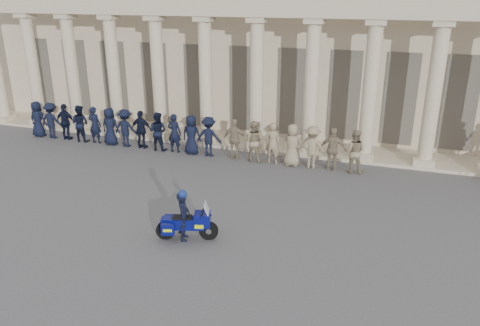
% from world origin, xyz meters
% --- Properties ---
extents(ground, '(90.00, 90.00, 0.00)m').
position_xyz_m(ground, '(0.00, 0.00, 0.00)').
color(ground, '#49494C').
rests_on(ground, ground).
extents(building, '(40.00, 12.50, 9.00)m').
position_xyz_m(building, '(-0.00, 14.74, 4.52)').
color(building, '#C1AF90').
rests_on(building, ground).
extents(officer_rank, '(17.52, 0.72, 1.91)m').
position_xyz_m(officer_rank, '(-4.77, 6.36, 0.95)').
color(officer_rank, black).
rests_on(officer_rank, ground).
extents(motorcycle, '(1.91, 1.06, 1.26)m').
position_xyz_m(motorcycle, '(-0.71, -1.25, 0.55)').
color(motorcycle, black).
rests_on(motorcycle, ground).
extents(rider, '(0.54, 0.67, 1.69)m').
position_xyz_m(rider, '(-0.81, -1.28, 0.84)').
color(rider, black).
rests_on(rider, ground).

